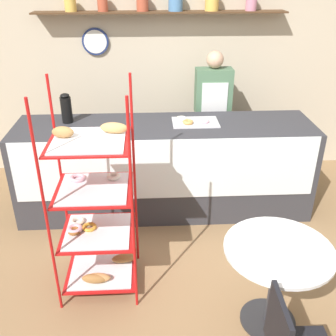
{
  "coord_description": "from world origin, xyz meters",
  "views": [
    {
      "loc": [
        -0.16,
        -2.78,
        2.5
      ],
      "look_at": [
        0.0,
        0.37,
        0.86
      ],
      "focal_mm": 42.0,
      "sensor_mm": 36.0,
      "label": 1
    }
  ],
  "objects_px": {
    "pastry_rack": "(96,212)",
    "person_worker": "(212,114)",
    "cafe_table": "(276,267)",
    "coffee_carafe": "(66,108)",
    "donut_tray_counter": "(193,122)"
  },
  "relations": [
    {
      "from": "pastry_rack",
      "to": "person_worker",
      "type": "bearing_deg",
      "value": 56.13
    },
    {
      "from": "pastry_rack",
      "to": "donut_tray_counter",
      "type": "bearing_deg",
      "value": 53.21
    },
    {
      "from": "cafe_table",
      "to": "donut_tray_counter",
      "type": "xyz_separation_m",
      "value": [
        -0.43,
        1.73,
        0.48
      ]
    },
    {
      "from": "coffee_carafe",
      "to": "donut_tray_counter",
      "type": "height_order",
      "value": "coffee_carafe"
    },
    {
      "from": "person_worker",
      "to": "donut_tray_counter",
      "type": "xyz_separation_m",
      "value": [
        -0.3,
        -0.58,
        0.13
      ]
    },
    {
      "from": "person_worker",
      "to": "coffee_carafe",
      "type": "height_order",
      "value": "person_worker"
    },
    {
      "from": "pastry_rack",
      "to": "person_worker",
      "type": "xyz_separation_m",
      "value": [
        1.21,
        1.8,
        0.16
      ]
    },
    {
      "from": "pastry_rack",
      "to": "person_worker",
      "type": "height_order",
      "value": "pastry_rack"
    },
    {
      "from": "cafe_table",
      "to": "donut_tray_counter",
      "type": "relative_size",
      "value": 1.62
    },
    {
      "from": "coffee_carafe",
      "to": "pastry_rack",
      "type": "bearing_deg",
      "value": -72.43
    },
    {
      "from": "person_worker",
      "to": "cafe_table",
      "type": "bearing_deg",
      "value": -86.71
    },
    {
      "from": "pastry_rack",
      "to": "cafe_table",
      "type": "relative_size",
      "value": 2.27
    },
    {
      "from": "coffee_carafe",
      "to": "donut_tray_counter",
      "type": "xyz_separation_m",
      "value": [
        1.33,
        -0.09,
        -0.14
      ]
    },
    {
      "from": "person_worker",
      "to": "donut_tray_counter",
      "type": "height_order",
      "value": "person_worker"
    },
    {
      "from": "cafe_table",
      "to": "coffee_carafe",
      "type": "height_order",
      "value": "coffee_carafe"
    }
  ]
}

